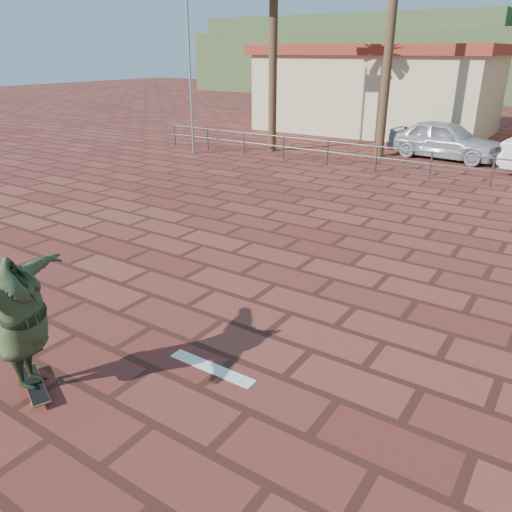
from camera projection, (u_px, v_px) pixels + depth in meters
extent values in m
plane|color=brown|center=(224.00, 320.00, 8.40)|extent=(120.00, 120.00, 0.00)
cube|color=white|center=(212.00, 368.00, 7.12)|extent=(1.40, 0.22, 0.01)
cylinder|color=#47494F|center=(175.00, 135.00, 23.60)|extent=(0.06, 0.06, 1.00)
cylinder|color=#47494F|center=(208.00, 139.00, 22.57)|extent=(0.06, 0.06, 1.00)
cylinder|color=#47494F|center=(244.00, 143.00, 21.55)|extent=(0.06, 0.06, 1.00)
cylinder|color=#47494F|center=(284.00, 148.00, 20.52)|extent=(0.06, 0.06, 1.00)
cylinder|color=#47494F|center=(327.00, 153.00, 19.49)|extent=(0.06, 0.06, 1.00)
cylinder|color=#47494F|center=(376.00, 159.00, 18.46)|extent=(0.06, 0.06, 1.00)
cylinder|color=#47494F|center=(431.00, 165.00, 17.43)|extent=(0.06, 0.06, 1.00)
cylinder|color=#47494F|center=(492.00, 172.00, 16.41)|extent=(0.06, 0.06, 1.00)
cylinder|color=#47494F|center=(433.00, 152.00, 17.26)|extent=(24.00, 0.05, 0.05)
cylinder|color=#47494F|center=(431.00, 164.00, 17.41)|extent=(24.00, 0.05, 0.05)
cylinder|color=gray|center=(189.00, 56.00, 20.47)|extent=(0.10, 0.10, 8.00)
cylinder|color=brown|center=(273.00, 68.00, 21.30)|extent=(0.36, 0.36, 7.00)
cylinder|color=brown|center=(388.00, 53.00, 19.91)|extent=(0.36, 0.36, 8.20)
cube|color=beige|center=(377.00, 94.00, 27.63)|extent=(12.00, 7.00, 4.00)
cube|color=maroon|center=(380.00, 50.00, 26.77)|extent=(12.60, 7.60, 0.50)
cube|color=#384C28|center=(356.00, 53.00, 61.23)|extent=(35.00, 14.00, 8.00)
cube|color=olive|center=(34.00, 384.00, 6.64)|extent=(1.01, 0.60, 0.02)
cube|color=black|center=(34.00, 383.00, 6.63)|extent=(0.97, 0.57, 0.00)
cube|color=silver|center=(29.00, 373.00, 6.92)|extent=(0.12, 0.17, 0.03)
cube|color=silver|center=(40.00, 400.00, 6.38)|extent=(0.12, 0.17, 0.03)
cylinder|color=#97EF32|center=(22.00, 377.00, 6.88)|extent=(0.07, 0.05, 0.06)
cylinder|color=#97EF32|center=(37.00, 372.00, 6.98)|extent=(0.07, 0.05, 0.06)
cylinder|color=#97EF32|center=(32.00, 404.00, 6.34)|extent=(0.07, 0.05, 0.06)
cylinder|color=#97EF32|center=(48.00, 399.00, 6.44)|extent=(0.07, 0.05, 0.06)
imported|color=#314022|center=(22.00, 324.00, 6.29)|extent=(1.45, 2.30, 1.82)
imported|color=#A6A8AD|center=(445.00, 140.00, 20.70)|extent=(4.78, 2.40, 1.56)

